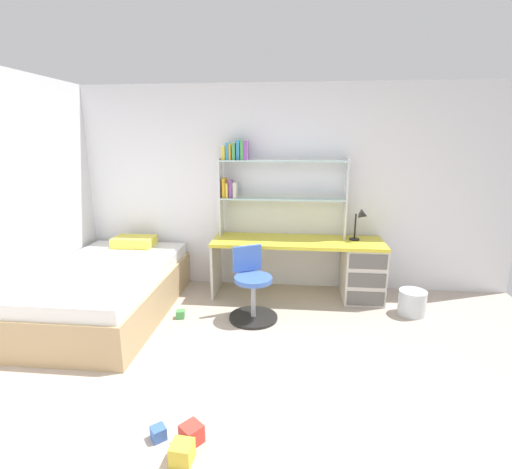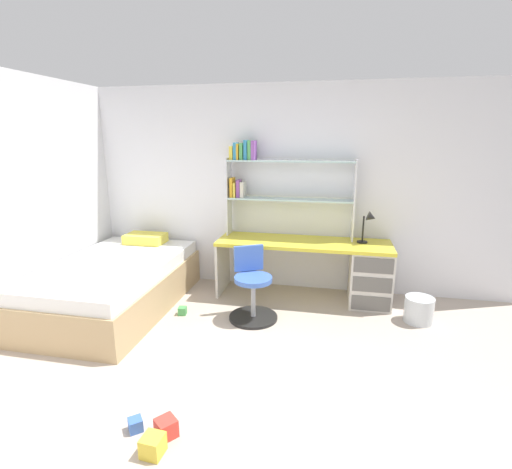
# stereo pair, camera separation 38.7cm
# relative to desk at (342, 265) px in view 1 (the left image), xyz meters

# --- Properties ---
(ground_plane) EXTENTS (5.83, 6.32, 0.02)m
(ground_plane) POSITION_rel_desk_xyz_m (-0.83, -2.33, -0.41)
(ground_plane) COLOR #B2A393
(room_shell) EXTENTS (5.83, 6.32, 2.52)m
(room_shell) POSITION_rel_desk_xyz_m (-2.11, -1.04, 0.86)
(room_shell) COLOR silver
(room_shell) RESTS_ON ground_plane
(desk) EXTENTS (2.03, 0.60, 0.70)m
(desk) POSITION_rel_desk_xyz_m (0.00, 0.00, 0.00)
(desk) COLOR gold
(desk) RESTS_ON ground_plane
(bookshelf_hutch) EXTENTS (1.54, 0.22, 1.16)m
(bookshelf_hutch) POSITION_rel_desk_xyz_m (-0.96, 0.18, 1.00)
(bookshelf_hutch) COLOR silver
(bookshelf_hutch) RESTS_ON desk
(desk_lamp) EXTENTS (0.20, 0.17, 0.38)m
(desk_lamp) POSITION_rel_desk_xyz_m (0.19, 0.04, 0.55)
(desk_lamp) COLOR black
(desk_lamp) RESTS_ON desk
(swivel_chair) EXTENTS (0.52, 0.52, 0.77)m
(swivel_chair) POSITION_rel_desk_xyz_m (-1.01, -0.66, -0.10)
(swivel_chair) COLOR black
(swivel_chair) RESTS_ON ground_plane
(bed_platform) EXTENTS (1.27, 2.07, 0.67)m
(bed_platform) POSITION_rel_desk_xyz_m (-2.60, -0.72, -0.13)
(bed_platform) COLOR tan
(bed_platform) RESTS_ON ground_plane
(waste_bin) EXTENTS (0.30, 0.30, 0.27)m
(waste_bin) POSITION_rel_desk_xyz_m (0.72, -0.40, -0.27)
(waste_bin) COLOR silver
(waste_bin) RESTS_ON ground_plane
(toy_block_yellow_0) EXTENTS (0.14, 0.14, 0.13)m
(toy_block_yellow_0) POSITION_rel_desk_xyz_m (-1.23, -2.58, -0.34)
(toy_block_yellow_0) COLOR gold
(toy_block_yellow_0) RESTS_ON ground_plane
(toy_block_green_1) EXTENTS (0.10, 0.10, 0.09)m
(toy_block_green_1) POSITION_rel_desk_xyz_m (-1.79, -0.75, -0.36)
(toy_block_green_1) COLOR #479E51
(toy_block_green_1) RESTS_ON ground_plane
(toy_block_blue_2) EXTENTS (0.12, 0.12, 0.09)m
(toy_block_blue_2) POSITION_rel_desk_xyz_m (-1.43, -2.42, -0.36)
(toy_block_blue_2) COLOR #3860B7
(toy_block_blue_2) RESTS_ON ground_plane
(toy_block_red_3) EXTENTS (0.17, 0.17, 0.12)m
(toy_block_red_3) POSITION_rel_desk_xyz_m (-1.21, -2.42, -0.34)
(toy_block_red_3) COLOR red
(toy_block_red_3) RESTS_ON ground_plane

